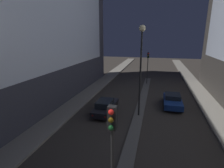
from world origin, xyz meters
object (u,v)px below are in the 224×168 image
(traffic_light_mid, at_px, (148,61))
(street_lamp, at_px, (141,53))
(car_left_lane, at_px, (106,106))
(traffic_light_near, at_px, (112,141))
(car_right_lane, at_px, (172,100))

(traffic_light_mid, relative_size, street_lamp, 0.60)
(traffic_light_mid, relative_size, car_left_lane, 1.12)
(traffic_light_near, relative_size, traffic_light_mid, 1.00)
(traffic_light_mid, height_order, car_left_lane, traffic_light_mid)
(traffic_light_near, height_order, car_right_lane, traffic_light_near)
(traffic_light_near, distance_m, street_lamp, 10.68)
(traffic_light_mid, height_order, street_lamp, street_lamp)
(traffic_light_near, relative_size, car_left_lane, 1.12)
(street_lamp, distance_m, car_left_lane, 6.40)
(car_left_lane, relative_size, car_right_lane, 1.08)
(traffic_light_near, relative_size, car_right_lane, 1.21)
(street_lamp, relative_size, car_right_lane, 2.00)
(traffic_light_near, xyz_separation_m, traffic_light_mid, (0.00, 22.83, 0.00))
(car_left_lane, bearing_deg, car_right_lane, 27.59)
(car_left_lane, bearing_deg, street_lamp, 0.65)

